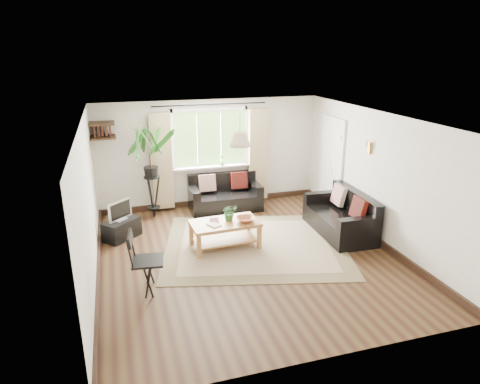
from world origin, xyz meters
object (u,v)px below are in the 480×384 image
object	(u,v)px
sofa_back	(225,194)
sofa_right	(340,214)
coffee_table	(225,234)
folding_chair	(148,262)
palm_stand	(151,173)
tv_stand	(122,229)

from	to	relation	value
sofa_back	sofa_right	xyz separation A→B (m)	(1.80, -1.88, 0.02)
coffee_table	folding_chair	world-z (taller)	folding_chair
sofa_right	palm_stand	distance (m)	3.92
coffee_table	tv_stand	distance (m)	2.02
sofa_back	palm_stand	bearing A→B (deg)	-179.41
sofa_right	tv_stand	bearing A→B (deg)	-101.50
tv_stand	coffee_table	bearing A→B (deg)	-69.61
folding_chair	coffee_table	bearing A→B (deg)	-45.75
palm_stand	folding_chair	size ratio (longest dim) A/B	2.06
palm_stand	tv_stand	bearing A→B (deg)	-126.99
sofa_right	sofa_back	bearing A→B (deg)	-134.39
sofa_back	folding_chair	distance (m)	3.54
coffee_table	tv_stand	bearing A→B (deg)	152.21
palm_stand	folding_chair	distance (m)	3.03
folding_chair	sofa_back	bearing A→B (deg)	-26.23
coffee_table	tv_stand	size ratio (longest dim) A/B	1.77
coffee_table	palm_stand	world-z (taller)	palm_stand
coffee_table	folding_chair	distance (m)	1.84
tv_stand	folding_chair	size ratio (longest dim) A/B	0.72
sofa_back	coffee_table	distance (m)	1.92
sofa_back	tv_stand	size ratio (longest dim) A/B	2.28
coffee_table	folding_chair	size ratio (longest dim) A/B	1.28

